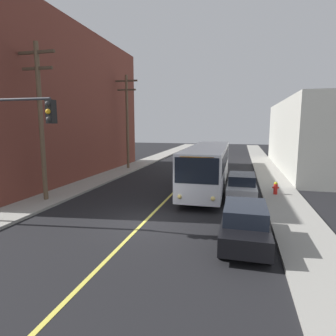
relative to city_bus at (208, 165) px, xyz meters
The scene contains 12 objects.
ground_plane 8.46m from the city_bus, 105.45° to the right, with size 120.00×120.00×0.00m, color black.
sidewalk_left 9.82m from the city_bus, 167.83° to the left, with size 2.50×90.00×0.15m, color gray.
sidewalk_right 5.72m from the city_bus, 21.98° to the left, with size 2.50×90.00×0.15m, color gray.
lane_stripe_center 7.59m from the city_bus, 107.36° to the left, with size 0.16×60.00×0.01m, color #D8CC4C.
building_left_brick 16.50m from the city_bus, behind, with size 10.00×21.98×12.91m.
city_bus is the anchor object (origin of this frame).
parked_car_black 9.72m from the city_bus, 74.78° to the right, with size 1.84×4.41×1.62m.
parked_car_silver 3.34m from the city_bus, 40.50° to the right, with size 1.82×4.40×1.62m.
utility_pole_near 11.59m from the city_bus, 148.18° to the right, with size 2.40×0.28×9.36m.
utility_pole_mid 12.65m from the city_bus, 140.96° to the left, with size 2.40×0.28×9.70m.
traffic_signal_left_corner 12.74m from the city_bus, 127.54° to the right, with size 3.75×0.48×6.00m.
fire_hydrant 4.90m from the city_bus, 11.07° to the right, with size 0.44×0.26×0.84m.
Camera 1 is at (4.43, -12.58, 4.74)m, focal length 30.16 mm.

